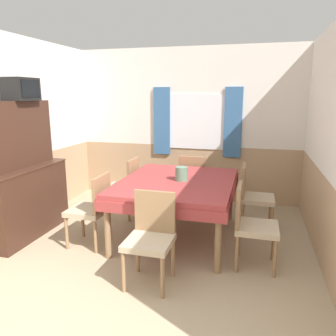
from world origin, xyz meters
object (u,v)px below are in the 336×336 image
Objects in this scene: sideboard at (22,181)px; vase at (182,174)px; chair_head_window at (193,180)px; chair_right_far at (253,195)px; chair_right_near at (251,223)px; chair_head_near at (151,234)px; tv at (21,89)px; dining_table at (177,188)px; chair_left_near at (92,207)px; chair_left_far at (125,185)px.

sideboard is 2.06m from vase.
chair_right_far is (0.93, -0.57, 0.00)m from chair_head_window.
chair_right_far is at bearing 18.69° from sideboard.
sideboard reaches higher than chair_right_near.
sideboard is at bearing -71.31° from chair_right_far.
chair_head_window is 1.86m from chair_right_near.
chair_head_near and chair_right_far have the same top height.
tv reaches higher than chair_head_near.
chair_head_window is at bearing 90.00° from dining_table.
chair_right_far is (1.87, 1.04, 0.00)m from chair_left_near.
sideboard is (-2.89, 0.06, 0.24)m from chair_right_near.
dining_table is 1.94× the size of chair_right_near.
chair_head_near is at bearing -21.23° from tv.
chair_right_near is (1.87, 0.00, 0.00)m from chair_left_near.
chair_head_near is 1.00× the size of chair_right_near.
chair_right_far is at bearing 16.56° from tv.
chair_left_far is (-0.93, 0.52, -0.17)m from dining_table.
chair_left_far is (0.00, 1.04, 0.00)m from chair_left_near.
chair_right_far is at bearing -120.14° from chair_head_near.
chair_right_near is at bearing -59.86° from chair_head_window.
chair_left_far is at bearing 40.33° from tv.
chair_left_far is at bearing -59.86° from chair_head_near.
chair_head_window is 1.00× the size of chair_left_near.
chair_right_near is 1.08m from vase.
vase is at bearing -59.40° from chair_right_far.
chair_left_near is at bearing -10.42° from tv.
chair_right_far is (0.93, 0.52, -0.17)m from dining_table.
chair_left_far is at bearing 150.90° from dining_table.
chair_left_far is 1.00× the size of chair_right_near.
chair_right_far is 1.08m from vase.
sideboard is (-1.96, 0.63, 0.24)m from chair_head_near.
sideboard is at bearing -141.69° from chair_head_window.
chair_left_far and chair_right_near have the same top height.
chair_head_window is 1.86m from chair_left_near.
chair_right_far is at bearing -60.90° from chair_left_near.
chair_right_far is 1.87m from chair_left_far.
chair_right_near is at bearing 0.00° from chair_right_far.
chair_head_near is 1.15m from vase.
sideboard is at bearing -98.24° from tv.
dining_table is 1.08m from chair_right_far.
chair_right_near is at bearing -3.68° from tv.
tv reaches higher than chair_right_near.
chair_head_window reaches higher than dining_table.
chair_head_near is at bearing -30.14° from chair_right_far.
chair_head_near is at bearing -92.84° from vase.
chair_left_near is (-0.93, 0.57, 0.00)m from chair_head_near.
vase is (-0.88, 0.52, 0.36)m from chair_right_near.
chair_head_near is 2.17× the size of tv.
vase is at bearing -117.78° from chair_left_far.
chair_left_far is at bearing 43.69° from sideboard.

